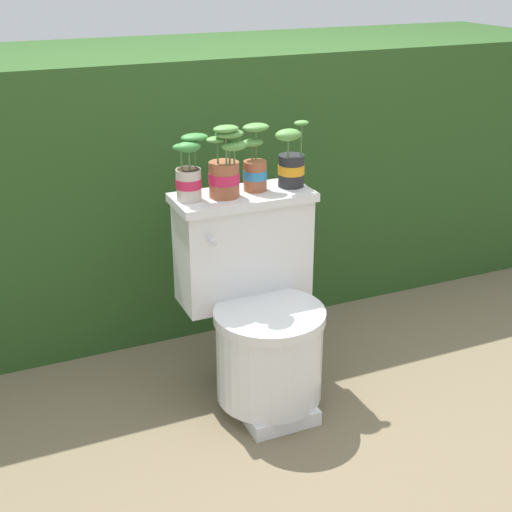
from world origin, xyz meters
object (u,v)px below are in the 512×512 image
object	(u,v)px
toilet	(258,309)
potted_plant_midleft	(225,168)
potted_plant_left	(189,173)
potted_plant_midright	(291,163)
potted_plant_middle	(256,165)

from	to	relation	value
toilet	potted_plant_midleft	world-z (taller)	potted_plant_midleft
toilet	potted_plant_left	xyz separation A→B (m)	(-0.19, 0.14, 0.50)
toilet	potted_plant_midright	world-z (taller)	potted_plant_midright
potted_plant_middle	potted_plant_midleft	bearing A→B (deg)	-164.41
potted_plant_midleft	potted_plant_left	bearing A→B (deg)	171.01
toilet	potted_plant_midright	distance (m)	0.54
toilet	potted_plant_left	bearing A→B (deg)	144.06
potted_plant_midleft	toilet	bearing A→B (deg)	-59.90
toilet	potted_plant_left	distance (m)	0.55
toilet	potted_plant_midright	xyz separation A→B (m)	(0.19, 0.14, 0.49)
potted_plant_midleft	potted_plant_middle	size ratio (longest dim) A/B	1.10
potted_plant_midleft	potted_plant_midright	xyz separation A→B (m)	(0.26, 0.02, -0.01)
toilet	potted_plant_middle	bearing A→B (deg)	68.84
potted_plant_left	potted_plant_midleft	world-z (taller)	potted_plant_midleft
potted_plant_midright	potted_plant_middle	bearing A→B (deg)	171.65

